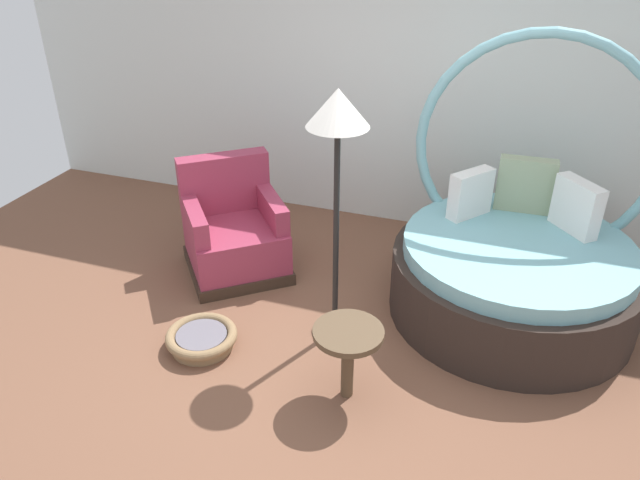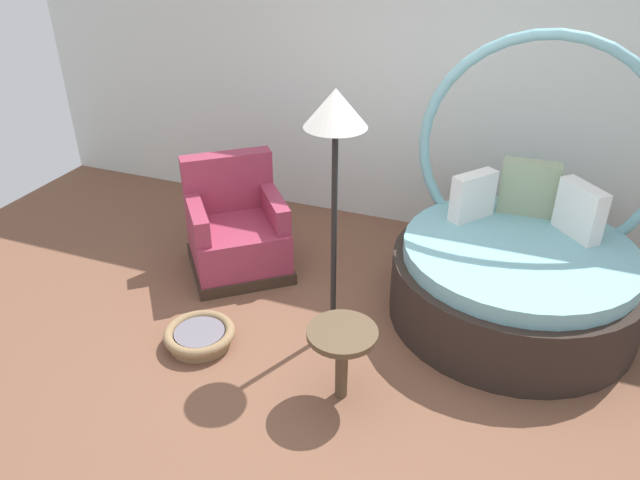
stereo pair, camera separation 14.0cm
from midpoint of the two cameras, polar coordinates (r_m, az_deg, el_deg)
ground_plane at (r=4.30m, az=1.93°, el=-11.50°), size 8.00×8.00×0.02m
back_wall at (r=5.62m, az=10.23°, el=14.57°), size 8.00×0.12×2.79m
round_daybed at (r=4.79m, az=18.78°, el=-2.31°), size 1.82×1.82×2.04m
red_armchair at (r=5.18m, az=-7.08°, el=0.74°), size 1.12×1.12×0.94m
pet_basket at (r=4.47m, az=-10.33°, el=-8.83°), size 0.51×0.51×0.13m
side_table at (r=3.78m, az=3.16°, el=-9.62°), size 0.44×0.44×0.52m
floor_lamp at (r=3.80m, az=2.51°, el=9.85°), size 0.40×0.40×1.82m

